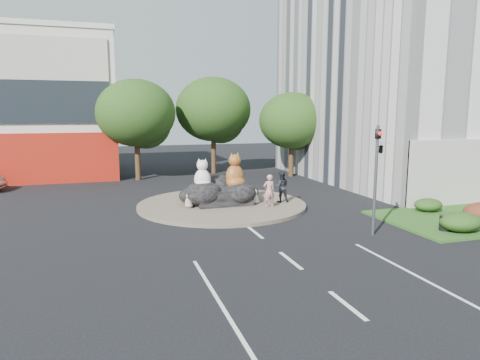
% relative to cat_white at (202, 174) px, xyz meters
% --- Properties ---
extents(ground, '(120.00, 120.00, 0.00)m').
position_rel_cat_white_xyz_m(ground, '(1.22, -9.75, -2.03)').
color(ground, black).
rests_on(ground, ground).
extents(roundabout_island, '(10.00, 10.00, 0.20)m').
position_rel_cat_white_xyz_m(roundabout_island, '(1.22, 0.25, -1.93)').
color(roundabout_island, brown).
rests_on(roundabout_island, ground).
extents(rock_plinth, '(3.20, 2.60, 0.90)m').
position_rel_cat_white_xyz_m(rock_plinth, '(1.22, 0.25, -1.38)').
color(rock_plinth, black).
rests_on(rock_plinth, roundabout_island).
extents(grass_verge, '(10.00, 6.00, 0.12)m').
position_rel_cat_white_xyz_m(grass_verge, '(13.22, -6.75, -1.97)').
color(grass_verge, '#22521B').
rests_on(grass_verge, ground).
extents(tree_left, '(6.46, 6.46, 8.27)m').
position_rel_cat_white_xyz_m(tree_left, '(-2.71, 12.31, 3.22)').
color(tree_left, '#382314').
rests_on(tree_left, ground).
extents(tree_mid, '(6.84, 6.84, 8.76)m').
position_rel_cat_white_xyz_m(tree_mid, '(4.29, 14.31, 3.53)').
color(tree_mid, '#382314').
rests_on(tree_mid, ground).
extents(tree_right, '(5.70, 5.70, 7.30)m').
position_rel_cat_white_xyz_m(tree_right, '(10.29, 10.31, 2.60)').
color(tree_right, '#382314').
rests_on(tree_right, ground).
extents(hedge_near_green, '(2.00, 1.60, 0.90)m').
position_rel_cat_white_xyz_m(hedge_near_green, '(10.22, -8.75, -1.46)').
color(hedge_near_green, '#1B3912').
rests_on(hedge_near_green, grass_verge).
extents(hedge_back_green, '(1.60, 1.28, 0.72)m').
position_rel_cat_white_xyz_m(hedge_back_green, '(11.72, -4.95, -1.55)').
color(hedge_back_green, '#1B3912').
rests_on(hedge_back_green, grass_verge).
extents(traffic_light, '(0.44, 1.24, 5.00)m').
position_rel_cat_white_xyz_m(traffic_light, '(6.32, -7.75, 1.59)').
color(traffic_light, '#595B60').
rests_on(traffic_light, ground).
extents(street_lamp, '(2.34, 0.22, 8.06)m').
position_rel_cat_white_xyz_m(street_lamp, '(14.04, -1.75, 2.53)').
color(street_lamp, '#595B60').
rests_on(street_lamp, ground).
extents(cat_white, '(1.34, 1.24, 1.85)m').
position_rel_cat_white_xyz_m(cat_white, '(0.00, 0.00, 0.00)').
color(cat_white, silver).
rests_on(cat_white, rock_plinth).
extents(cat_tabby, '(1.55, 1.43, 2.14)m').
position_rel_cat_white_xyz_m(cat_tabby, '(1.96, -0.01, 0.14)').
color(cat_tabby, '#B35425').
rests_on(cat_tabby, rock_plinth).
extents(kitten_calico, '(0.70, 0.69, 0.88)m').
position_rel_cat_white_xyz_m(kitten_calico, '(-0.91, -0.43, -1.39)').
color(kitten_calico, silver).
rests_on(kitten_calico, roundabout_island).
extents(kitten_white, '(0.68, 0.70, 0.88)m').
position_rel_cat_white_xyz_m(kitten_white, '(3.07, -0.46, -1.39)').
color(kitten_white, beige).
rests_on(kitten_white, roundabout_island).
extents(pedestrian_pink, '(0.70, 0.47, 1.89)m').
position_rel_cat_white_xyz_m(pedestrian_pink, '(3.51, -1.65, -0.88)').
color(pedestrian_pink, tan).
rests_on(pedestrian_pink, roundabout_island).
extents(pedestrian_dark, '(1.05, 0.91, 1.86)m').
position_rel_cat_white_xyz_m(pedestrian_dark, '(4.74, -0.52, -0.89)').
color(pedestrian_dark, black).
rests_on(pedestrian_dark, roundabout_island).
extents(litter_bin, '(0.56, 0.56, 0.69)m').
position_rel_cat_white_xyz_m(litter_bin, '(9.65, -8.43, -1.56)').
color(litter_bin, black).
rests_on(litter_bin, grass_verge).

